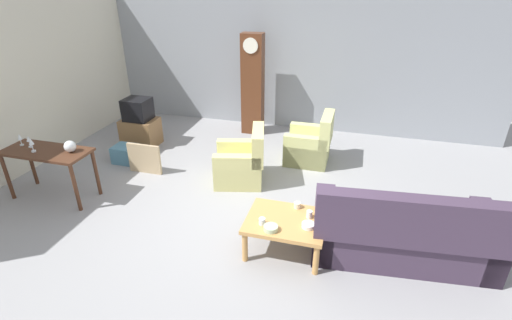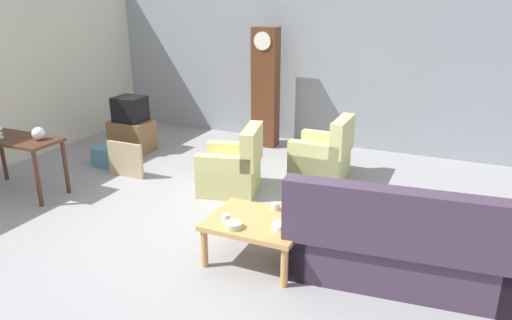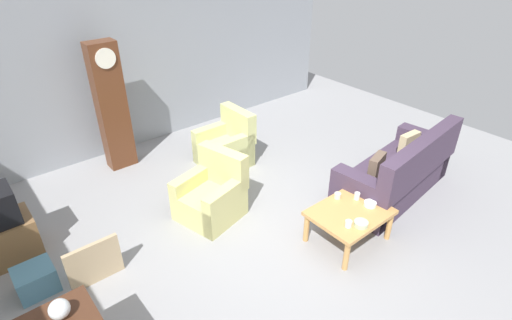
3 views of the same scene
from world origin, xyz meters
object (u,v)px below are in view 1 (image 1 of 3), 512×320
object	(u,v)px
grandfather_clock	(253,85)
wine_glass_mid	(29,140)
armchair_olive_far	(310,146)
bowl_shallow_green	(271,228)
storage_box_blue	(126,154)
glass_dome_cloche	(70,146)
cup_white_porcelain	(309,214)
tv_crt	(138,109)
tv_stand_cabinet	(141,132)
cup_cream_tall	(297,205)
couch_floral	(403,235)
console_table_dark	(47,157)
cup_blue_rimmed	(262,221)
framed_picture_leaning	(144,159)
bowl_white_stacked	(308,225)
wine_glass_tall	(20,138)
wine_glass_short	(31,143)
armchair_olive_near	(242,164)
coffee_table_wood	(286,224)

from	to	relation	value
grandfather_clock	wine_glass_mid	world-z (taller)	grandfather_clock
armchair_olive_far	bowl_shallow_green	world-z (taller)	armchair_olive_far
storage_box_blue	glass_dome_cloche	bearing A→B (deg)	-88.20
glass_dome_cloche	cup_white_porcelain	distance (m)	3.57
armchair_olive_far	tv_crt	distance (m)	3.41
tv_stand_cabinet	cup_white_porcelain	world-z (taller)	cup_white_porcelain
cup_white_porcelain	cup_cream_tall	bearing A→B (deg)	135.72
couch_floral	grandfather_clock	xyz separation A→B (m)	(-2.84, 3.45, 0.69)
console_table_dark	cup_blue_rimmed	world-z (taller)	console_table_dark
tv_stand_cabinet	wine_glass_mid	size ratio (longest dim) A/B	3.76
couch_floral	bowl_shallow_green	world-z (taller)	couch_floral
framed_picture_leaning	bowl_white_stacked	world-z (taller)	framed_picture_leaning
tv_stand_cabinet	bowl_white_stacked	xyz separation A→B (m)	(3.72, -2.50, 0.21)
grandfather_clock	cup_white_porcelain	bearing A→B (deg)	-64.05
armchair_olive_far	grandfather_clock	distance (m)	1.92
wine_glass_tall	wine_glass_short	distance (m)	0.37
console_table_dark	bowl_shallow_green	size ratio (longest dim) A/B	7.67
glass_dome_cloche	wine_glass_short	size ratio (longest dim) A/B	0.78
cup_blue_rimmed	wine_glass_short	distance (m)	3.60
glass_dome_cloche	cup_blue_rimmed	world-z (taller)	glass_dome_cloche
wine_glass_mid	tv_stand_cabinet	bearing A→B (deg)	75.71
couch_floral	tv_stand_cabinet	bearing A→B (deg)	155.45
bowl_shallow_green	cup_cream_tall	bearing A→B (deg)	68.41
armchair_olive_near	tv_stand_cabinet	xyz separation A→B (m)	(-2.39, 0.87, -0.04)
framed_picture_leaning	glass_dome_cloche	distance (m)	1.29
couch_floral	wine_glass_short	bearing A→B (deg)	-179.93
tv_stand_cabinet	wine_glass_short	xyz separation A→B (m)	(-0.36, -2.21, 0.66)
storage_box_blue	glass_dome_cloche	xyz separation A→B (m)	(0.04, -1.29, 0.72)
storage_box_blue	cup_blue_rimmed	distance (m)	3.58
armchair_olive_far	wine_glass_tall	size ratio (longest dim) A/B	4.92
cup_white_porcelain	armchair_olive_near	bearing A→B (deg)	132.64
tv_stand_cabinet	cup_cream_tall	size ratio (longest dim) A/B	7.86
armchair_olive_far	bowl_shallow_green	bearing A→B (deg)	-91.27
armchair_olive_far	tv_crt	world-z (taller)	tv_crt
tv_stand_cabinet	framed_picture_leaning	xyz separation A→B (m)	(0.69, -1.05, -0.01)
wine_glass_mid	couch_floral	bearing A→B (deg)	-1.22
armchair_olive_far	tv_crt	bearing A→B (deg)	-177.27
cup_blue_rimmed	storage_box_blue	bearing A→B (deg)	149.25
wine_glass_mid	tv_crt	bearing A→B (deg)	75.71
wine_glass_mid	grandfather_clock	bearing A→B (deg)	53.09
glass_dome_cloche	bowl_shallow_green	bearing A→B (deg)	-11.04
cup_blue_rimmed	wine_glass_short	bearing A→B (deg)	173.88
grandfather_clock	tv_stand_cabinet	bearing A→B (deg)	-147.62
coffee_table_wood	tv_stand_cabinet	distance (m)	4.20
coffee_table_wood	tv_crt	bearing A→B (deg)	144.95
wine_glass_short	glass_dome_cloche	bearing A→B (deg)	15.91
coffee_table_wood	wine_glass_mid	size ratio (longest dim) A/B	5.31
glass_dome_cloche	bowl_white_stacked	size ratio (longest dim) A/B	1.09
armchair_olive_near	glass_dome_cloche	bearing A→B (deg)	-152.10
tv_crt	cup_white_porcelain	distance (m)	4.37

